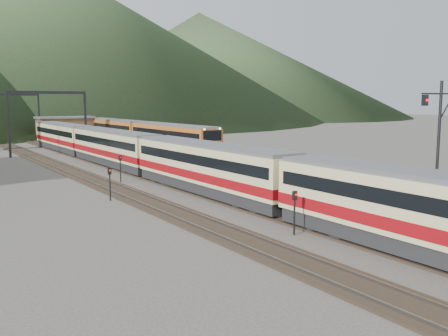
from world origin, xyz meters
TOP-DOWN VIEW (x-y plane):
  - track_main at (0.00, 40.00)m, footprint 2.60×200.00m
  - track_far at (-5.00, 40.00)m, footprint 2.60×200.00m
  - track_second at (11.50, 40.00)m, footprint 2.60×200.00m
  - platform at (5.60, 38.00)m, footprint 8.00×100.00m
  - gantry_near at (-2.85, 55.00)m, footprint 9.55×0.25m
  - gantry_far at (-2.85, 80.00)m, footprint 9.55×0.25m
  - station_shed at (5.60, 78.00)m, footprint 9.40×4.40m
  - hill_b at (30.00, 230.00)m, footprint 220.00×220.00m
  - hill_c at (110.00, 210.00)m, footprint 160.00×160.00m
  - main_train at (0.00, 30.98)m, footprint 2.72×74.61m
  - second_train at (11.50, 59.67)m, footprint 2.96×40.28m
  - signal_mast at (2.47, 4.99)m, footprint 2.15×0.67m
  - short_signal_a at (-2.15, 9.74)m, footprint 0.23×0.17m
  - short_signal_b at (-3.29, 30.31)m, footprint 0.26×0.22m
  - short_signal_c at (-6.82, 23.29)m, footprint 0.24×0.19m

SIDE VIEW (x-z plane):
  - track_main at x=0.00m, z-range -0.05..0.18m
  - track_far at x=-5.00m, z-range -0.05..0.18m
  - track_second at x=11.50m, z-range -0.05..0.18m
  - platform at x=5.60m, z-range 0.00..1.00m
  - short_signal_a at x=-2.15m, z-range 0.33..2.60m
  - short_signal_b at x=-3.29m, z-range 0.33..2.60m
  - short_signal_c at x=-6.82m, z-range 0.33..2.60m
  - main_train at x=0.00m, z-range 0.23..3.55m
  - second_train at x=11.50m, z-range 0.23..3.84m
  - station_shed at x=5.60m, z-range 1.02..4.12m
  - signal_mast at x=2.47m, z-range 1.75..8.45m
  - gantry_near at x=-2.85m, z-range 1.59..9.59m
  - gantry_far at x=-2.85m, z-range 1.59..9.59m
  - hill_c at x=110.00m, z-range 0.00..50.00m
  - hill_b at x=30.00m, z-range 0.00..75.00m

